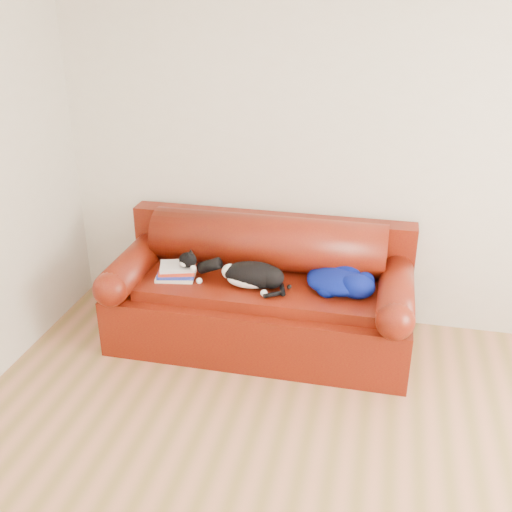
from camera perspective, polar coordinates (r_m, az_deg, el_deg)
The scene contains 6 objects.
room_shell at distance 2.31m, azimuth 11.44°, elevation 5.46°, with size 4.52×4.02×2.61m.
sofa_base at distance 4.33m, azimuth 0.42°, elevation -5.37°, with size 2.10×0.90×0.50m.
sofa_back at distance 4.40m, azimuth 1.11°, elevation -0.39°, with size 2.10×1.01×0.88m.
book_stack at distance 4.26m, azimuth -7.54°, elevation -1.44°, with size 0.30×0.25×0.10m.
cat at distance 4.08m, azimuth -0.37°, elevation -1.86°, with size 0.59×0.30×0.22m.
blanket at distance 4.09m, azimuth 7.94°, elevation -2.30°, with size 0.50×0.43×0.15m.
Camera 1 is at (0.15, -2.17, 2.41)m, focal length 42.00 mm.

